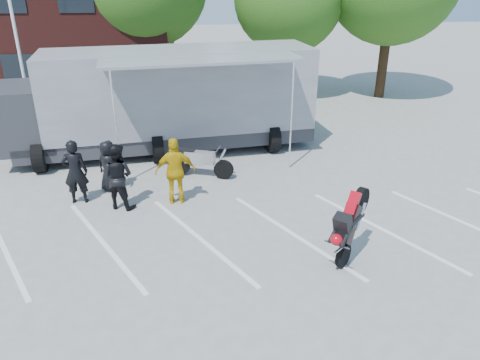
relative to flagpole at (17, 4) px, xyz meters
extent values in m
plane|color=#9A9A95|center=(6.24, -10.00, -5.05)|extent=(100.00, 100.00, 0.00)
cube|color=white|center=(6.24, -9.00, -5.05)|extent=(18.09, 13.33, 0.01)
cube|color=#481A17|center=(-3.76, 8.00, -1.55)|extent=(18.00, 8.00, 7.00)
cylinder|color=white|center=(-0.26, 0.00, -1.05)|extent=(0.12, 0.12, 8.00)
cylinder|color=#382314|center=(4.24, 6.00, -3.43)|extent=(0.50, 0.50, 3.24)
cylinder|color=#382314|center=(11.24, 5.00, -3.61)|extent=(0.50, 0.50, 2.88)
cylinder|color=#382314|center=(16.24, 4.50, -3.34)|extent=(0.50, 0.50, 3.42)
imported|color=black|center=(3.78, -5.86, -4.25)|extent=(0.93, 0.79, 1.60)
imported|color=black|center=(2.96, -6.59, -4.09)|extent=(0.72, 0.49, 1.92)
imported|color=black|center=(4.21, -7.02, -4.09)|extent=(1.14, 1.02, 1.92)
imported|color=gold|center=(5.83, -6.90, -4.06)|extent=(1.19, 0.55, 1.98)
camera|label=1|loc=(6.48, -19.26, 1.24)|focal=35.00mm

